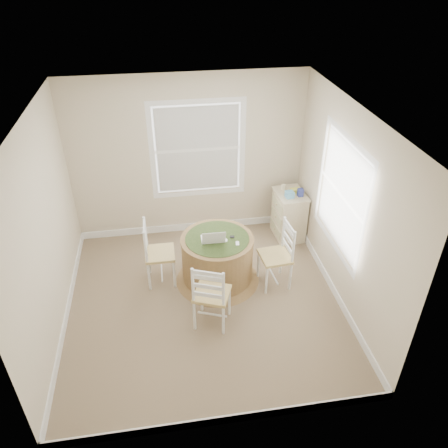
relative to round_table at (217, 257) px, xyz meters
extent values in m
cube|color=#7A684E|center=(-0.25, -0.44, -0.40)|extent=(3.60, 3.60, 0.02)
cube|color=white|center=(-0.25, -0.44, 2.22)|extent=(3.60, 3.60, 0.02)
cube|color=beige|center=(-0.25, 1.37, 0.91)|extent=(3.60, 0.02, 2.60)
cube|color=beige|center=(-0.25, -2.25, 0.91)|extent=(3.60, 0.02, 2.60)
cube|color=beige|center=(-2.06, -0.44, 0.91)|extent=(0.02, 3.60, 2.60)
cube|color=beige|center=(1.56, -0.44, 0.91)|extent=(0.02, 3.60, 2.60)
cube|color=white|center=(-0.25, 1.35, -0.33)|extent=(3.60, 0.02, 0.12)
cube|color=white|center=(-0.25, -2.23, -0.33)|extent=(3.60, 0.02, 0.12)
cube|color=white|center=(-2.04, -0.44, -0.33)|extent=(0.02, 3.60, 0.12)
cube|color=white|center=(1.54, -0.44, -0.33)|extent=(0.02, 3.60, 0.12)
cylinder|color=olive|center=(0.00, 0.00, 0.00)|extent=(0.99, 0.99, 0.64)
cone|color=olive|center=(0.00, 0.00, -0.36)|extent=(1.19, 1.19, 0.07)
cylinder|color=olive|center=(0.00, 0.00, 0.31)|extent=(1.01, 1.01, 0.03)
cylinder|color=#415223|center=(0.00, 0.00, 0.32)|extent=(0.87, 0.87, 0.01)
cone|color=#415223|center=(0.00, 0.00, 0.27)|extent=(0.97, 0.97, 0.10)
cube|color=white|center=(-0.06, -0.01, 0.33)|extent=(0.32, 0.22, 0.02)
cube|color=silver|center=(-0.06, -0.01, 0.34)|extent=(0.26, 0.12, 0.00)
cube|color=black|center=(-0.06, -0.14, 0.44)|extent=(0.31, 0.07, 0.20)
ellipsoid|color=white|center=(0.10, -0.07, 0.33)|extent=(0.07, 0.10, 0.03)
cube|color=#B7BABF|center=(0.25, -0.16, 0.33)|extent=(0.06, 0.10, 0.02)
cube|color=black|center=(0.21, -0.01, 0.33)|extent=(0.07, 0.06, 0.02)
cube|color=beige|center=(1.30, 0.93, -0.01)|extent=(0.45, 0.59, 0.77)
cube|color=beige|center=(1.30, 0.93, 0.39)|extent=(0.48, 0.62, 0.02)
cube|color=#C0BF8D|center=(1.08, 0.91, -0.24)|extent=(0.04, 0.48, 0.16)
cube|color=#C0BF8D|center=(1.08, 0.91, 0.00)|extent=(0.04, 0.48, 0.16)
cube|color=#C0BF8D|center=(1.08, 0.91, 0.22)|extent=(0.04, 0.48, 0.16)
cube|color=#5BA3D0|center=(1.24, 0.81, 0.45)|extent=(0.13, 0.13, 0.10)
cube|color=#DBDD4E|center=(1.38, 0.95, 0.43)|extent=(0.16, 0.11, 0.06)
cube|color=navy|center=(1.42, 0.83, 0.46)|extent=(0.09, 0.09, 0.12)
cylinder|color=beige|center=(1.21, 1.07, 0.44)|extent=(0.07, 0.07, 0.09)
camera|label=1|loc=(-0.67, -4.80, 3.72)|focal=35.00mm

